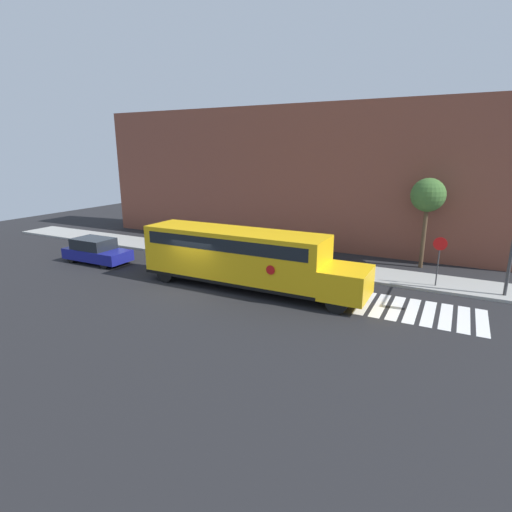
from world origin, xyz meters
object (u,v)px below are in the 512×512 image
Objects in this scene: parked_car at (96,251)px; stop_sign at (439,255)px; school_bus at (242,256)px; tree_near_sidewalk at (428,196)px.

parked_car is 20.42m from stop_sign.
tree_near_sidewalk reaches higher than school_bus.
tree_near_sidewalk reaches higher than stop_sign.
parked_car is at bearing -167.17° from stop_sign.
school_bus is 2.67× the size of parked_car.
tree_near_sidewalk reaches higher than parked_car.
stop_sign is 0.50× the size of tree_near_sidewalk.
tree_near_sidewalk is at bearing 105.93° from stop_sign.
parked_car is at bearing 179.87° from school_bus.
school_bus is at bearing -133.66° from tree_near_sidewalk.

